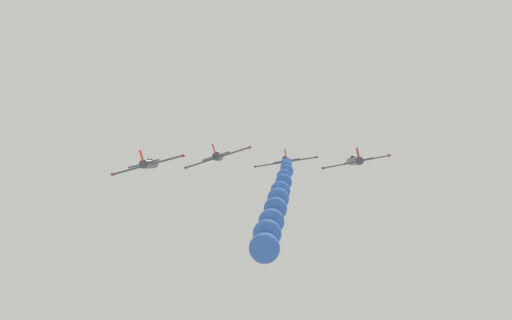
{
  "coord_description": "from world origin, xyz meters",
  "views": [
    {
      "loc": [
        0.27,
        -108.62,
        114.34
      ],
      "look_at": [
        0.0,
        0.0,
        115.04
      ],
      "focal_mm": 55.22,
      "sensor_mm": 36.0,
      "label": 1
    }
  ],
  "objects_px": {
    "airplane_left_inner": "(220,157)",
    "airplane_lead": "(287,161)",
    "airplane_right_inner": "(357,161)",
    "airplane_left_outer": "(151,164)"
  },
  "relations": [
    {
      "from": "airplane_right_inner",
      "to": "airplane_left_inner",
      "type": "bearing_deg",
      "value": -179.48
    },
    {
      "from": "airplane_left_outer",
      "to": "airplane_left_inner",
      "type": "bearing_deg",
      "value": 44.8
    },
    {
      "from": "airplane_left_inner",
      "to": "airplane_lead",
      "type": "bearing_deg",
      "value": 42.57
    },
    {
      "from": "airplane_left_inner",
      "to": "airplane_left_outer",
      "type": "xyz_separation_m",
      "value": [
        -8.38,
        -8.33,
        -1.02
      ]
    },
    {
      "from": "airplane_lead",
      "to": "airplane_left_inner",
      "type": "relative_size",
      "value": 1.0
    },
    {
      "from": "airplane_left_inner",
      "to": "airplane_left_outer",
      "type": "bearing_deg",
      "value": -135.2
    },
    {
      "from": "airplane_left_outer",
      "to": "airplane_right_inner",
      "type": "bearing_deg",
      "value": 17.28
    },
    {
      "from": "airplane_left_outer",
      "to": "airplane_lead",
      "type": "bearing_deg",
      "value": 43.63
    },
    {
      "from": "airplane_lead",
      "to": "airplane_right_inner",
      "type": "distance_m",
      "value": 12.71
    },
    {
      "from": "airplane_lead",
      "to": "airplane_left_inner",
      "type": "distance_m",
      "value": 13.11
    }
  ]
}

